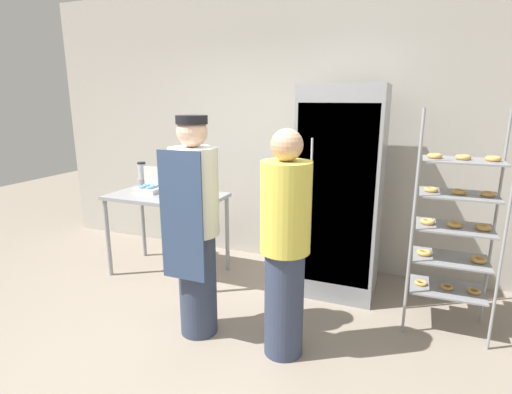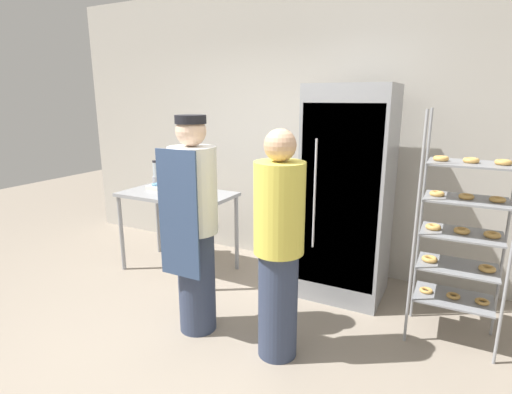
# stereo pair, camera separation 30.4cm
# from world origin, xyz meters

# --- Properties ---
(ground_plane) EXTENTS (14.00, 14.00, 0.00)m
(ground_plane) POSITION_xyz_m (0.00, 0.00, 0.00)
(ground_plane) COLOR gray
(back_wall) EXTENTS (6.40, 0.12, 3.06)m
(back_wall) POSITION_xyz_m (0.00, 2.15, 1.53)
(back_wall) COLOR #B7B2A8
(back_wall) RESTS_ON ground_plane
(refrigerator) EXTENTS (0.75, 0.68, 1.98)m
(refrigerator) POSITION_xyz_m (0.63, 1.54, 0.99)
(refrigerator) COLOR gray
(refrigerator) RESTS_ON ground_plane
(baking_rack) EXTENTS (0.63, 0.43, 1.79)m
(baking_rack) POSITION_xyz_m (1.60, 1.17, 0.90)
(baking_rack) COLOR #93969B
(baking_rack) RESTS_ON ground_plane
(prep_counter) EXTENTS (1.20, 0.67, 0.88)m
(prep_counter) POSITION_xyz_m (-1.13, 1.25, 0.78)
(prep_counter) COLOR gray
(prep_counter) RESTS_ON ground_plane
(donut_box) EXTENTS (0.26, 0.22, 0.26)m
(donut_box) POSITION_xyz_m (-1.37, 1.29, 0.92)
(donut_box) COLOR silver
(donut_box) RESTS_ON prep_counter
(blender_pitcher) EXTENTS (0.12, 0.12, 0.28)m
(blender_pitcher) POSITION_xyz_m (-1.62, 1.50, 1.00)
(blender_pitcher) COLOR #99999E
(blender_pitcher) RESTS_ON prep_counter
(binder_stack) EXTENTS (0.28, 0.26, 0.10)m
(binder_stack) POSITION_xyz_m (-0.99, 1.31, 0.93)
(binder_stack) COLOR #232328
(binder_stack) RESTS_ON prep_counter
(person_baker) EXTENTS (0.37, 0.39, 1.74)m
(person_baker) POSITION_xyz_m (-0.26, 0.36, 0.91)
(person_baker) COLOR #333D56
(person_baker) RESTS_ON ground_plane
(person_customer) EXTENTS (0.35, 0.35, 1.67)m
(person_customer) POSITION_xyz_m (0.46, 0.36, 0.85)
(person_customer) COLOR #333D56
(person_customer) RESTS_ON ground_plane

